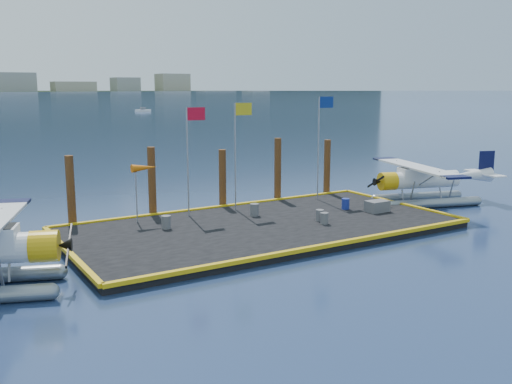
# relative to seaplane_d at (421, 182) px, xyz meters

# --- Properties ---
(ground) EXTENTS (4000.00, 4000.00, 0.00)m
(ground) POSITION_rel_seaplane_d_xyz_m (-12.36, -0.57, -1.46)
(ground) COLOR navy
(ground) RESTS_ON ground
(dock) EXTENTS (20.00, 10.00, 0.40)m
(dock) POSITION_rel_seaplane_d_xyz_m (-12.36, -0.57, -1.26)
(dock) COLOR black
(dock) RESTS_ON ground
(dock_bumpers) EXTENTS (20.25, 10.25, 0.18)m
(dock_bumpers) POSITION_rel_seaplane_d_xyz_m (-12.36, -0.57, -0.97)
(dock_bumpers) COLOR gold
(dock_bumpers) RESTS_ON dock
(far_backdrop) EXTENTS (3050.00, 2050.00, 810.00)m
(far_backdrop) POSITION_rel_seaplane_d_xyz_m (227.55, 1736.95, 7.99)
(far_backdrop) COLOR black
(far_backdrop) RESTS_ON ground
(seaplane_d) EXTENTS (8.78, 9.42, 3.36)m
(seaplane_d) POSITION_rel_seaplane_d_xyz_m (0.00, 0.00, 0.00)
(seaplane_d) COLOR gray
(seaplane_d) RESTS_ON ground
(drum_0) EXTENTS (0.48, 0.48, 0.67)m
(drum_0) POSITION_rel_seaplane_d_xyz_m (-17.08, 1.13, -0.73)
(drum_0) COLOR #57565B
(drum_0) RESTS_ON dock
(drum_1) EXTENTS (0.43, 0.43, 0.60)m
(drum_1) POSITION_rel_seaplane_d_xyz_m (-9.57, -2.24, -0.76)
(drum_1) COLOR #57565B
(drum_1) RESTS_ON dock
(drum_2) EXTENTS (0.43, 0.43, 0.61)m
(drum_2) POSITION_rel_seaplane_d_xyz_m (-9.35, -1.55, -0.76)
(drum_2) COLOR #57565B
(drum_2) RESTS_ON dock
(drum_4) EXTENTS (0.45, 0.45, 0.63)m
(drum_4) POSITION_rel_seaplane_d_xyz_m (-6.22, 0.03, -0.75)
(drum_4) COLOR navy
(drum_4) RESTS_ON dock
(drum_5) EXTENTS (0.49, 0.49, 0.69)m
(drum_5) POSITION_rel_seaplane_d_xyz_m (-11.72, 1.32, -0.72)
(drum_5) COLOR #57565B
(drum_5) RESTS_ON dock
(crate) EXTENTS (1.29, 0.86, 0.64)m
(crate) POSITION_rel_seaplane_d_xyz_m (-5.11, -1.45, -0.74)
(crate) COLOR #57565B
(crate) RESTS_ON dock
(flagpole_red) EXTENTS (1.14, 0.08, 6.00)m
(flagpole_red) POSITION_rel_seaplane_d_xyz_m (-14.65, 3.23, 2.93)
(flagpole_red) COLOR gray
(flagpole_red) RESTS_ON dock
(flagpole_yellow) EXTENTS (1.14, 0.08, 6.20)m
(flagpole_yellow) POSITION_rel_seaplane_d_xyz_m (-11.65, 3.23, 3.05)
(flagpole_yellow) COLOR gray
(flagpole_yellow) RESTS_ON dock
(flagpole_blue) EXTENTS (1.14, 0.08, 6.50)m
(flagpole_blue) POSITION_rel_seaplane_d_xyz_m (-5.66, 3.23, 3.22)
(flagpole_blue) COLOR gray
(flagpole_blue) RESTS_ON dock
(windsock) EXTENTS (1.40, 0.44, 3.12)m
(windsock) POSITION_rel_seaplane_d_xyz_m (-17.38, 3.23, 1.76)
(windsock) COLOR gray
(windsock) RESTS_ON dock
(piling_0) EXTENTS (0.44, 0.44, 4.00)m
(piling_0) POSITION_rel_seaplane_d_xyz_m (-20.86, 4.83, 0.54)
(piling_0) COLOR #462614
(piling_0) RESTS_ON ground
(piling_1) EXTENTS (0.44, 0.44, 4.20)m
(piling_1) POSITION_rel_seaplane_d_xyz_m (-16.36, 4.83, 0.64)
(piling_1) COLOR #462614
(piling_1) RESTS_ON ground
(piling_2) EXTENTS (0.44, 0.44, 3.80)m
(piling_2) POSITION_rel_seaplane_d_xyz_m (-11.86, 4.83, 0.44)
(piling_2) COLOR #462614
(piling_2) RESTS_ON ground
(piling_3) EXTENTS (0.44, 0.44, 4.30)m
(piling_3) POSITION_rel_seaplane_d_xyz_m (-7.86, 4.83, 0.69)
(piling_3) COLOR #462614
(piling_3) RESTS_ON ground
(piling_4) EXTENTS (0.44, 0.44, 4.00)m
(piling_4) POSITION_rel_seaplane_d_xyz_m (-3.86, 4.83, 0.54)
(piling_4) COLOR #462614
(piling_4) RESTS_ON ground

